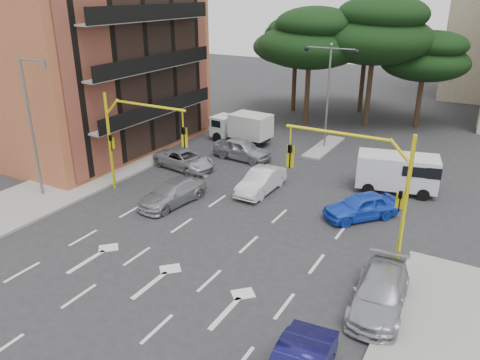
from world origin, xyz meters
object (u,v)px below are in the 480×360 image
at_px(signal_mast_left, 131,132).
at_px(street_lamp_left, 32,120).
at_px(car_blue_compact, 361,206).
at_px(signal_mast_right, 366,175).
at_px(box_truck_a, 241,128).
at_px(car_silver_cross_b, 242,149).
at_px(street_lamp_center, 329,78).
at_px(car_silver_parked, 380,293).
at_px(van_white, 397,173).
at_px(car_silver_cross_a, 184,160).
at_px(car_silver_wagon, 172,193).
at_px(car_white_hatch, 261,181).

distance_m(signal_mast_left, street_lamp_left, 5.46).
height_order(street_lamp_left, car_blue_compact, street_lamp_left).
relative_size(signal_mast_right, box_truck_a, 1.20).
relative_size(signal_mast_left, car_silver_cross_b, 1.36).
xyz_separation_m(signal_mast_right, car_blue_compact, (-0.93, 3.50, -3.18)).
xyz_separation_m(signal_mast_right, street_lamp_center, (-6.80, 14.01, 1.54)).
xyz_separation_m(signal_mast_left, street_lamp_center, (6.80, 14.01, 1.54)).
distance_m(signal_mast_right, car_silver_parked, 5.29).
bearing_deg(car_blue_compact, street_lamp_left, -117.98).
relative_size(signal_mast_left, van_white, 1.28).
height_order(signal_mast_right, car_silver_cross_a, signal_mast_right).
distance_m(street_lamp_center, box_truck_a, 7.84).
distance_m(car_silver_wagon, box_truck_a, 12.23).
xyz_separation_m(car_blue_compact, car_silver_wagon, (-9.95, -3.50, -0.04)).
xyz_separation_m(signal_mast_left, car_silver_wagon, (2.73, 0.00, -3.22)).
bearing_deg(car_silver_cross_a, street_lamp_center, -29.00).
distance_m(street_lamp_left, street_lamp_center, 20.42).
distance_m(signal_mast_right, car_white_hatch, 8.84).
xyz_separation_m(car_silver_cross_a, van_white, (13.54, 3.15, 0.54)).
height_order(signal_mast_left, van_white, signal_mast_left).
relative_size(signal_mast_right, car_white_hatch, 1.41).
xyz_separation_m(car_silver_parked, van_white, (-2.02, 11.92, 0.49)).
bearing_deg(car_silver_parked, street_lamp_center, 111.30).
height_order(street_lamp_left, box_truck_a, street_lamp_left).
distance_m(car_silver_cross_a, box_truck_a, 7.05).
xyz_separation_m(street_lamp_left, car_silver_cross_a, (4.43, 8.00, -4.09)).
bearing_deg(box_truck_a, van_white, -102.04).
bearing_deg(box_truck_a, car_silver_wagon, -164.96).
bearing_deg(car_silver_cross_b, car_silver_wagon, -173.60).
xyz_separation_m(street_lamp_center, van_white, (6.68, -5.85, -4.26)).
relative_size(signal_mast_left, car_blue_compact, 1.45).
distance_m(signal_mast_right, street_lamp_left, 18.36).
bearing_deg(street_lamp_center, signal_mast_right, -64.09).
bearing_deg(signal_mast_left, car_silver_cross_b, 73.87).
distance_m(car_silver_cross_a, van_white, 13.91).
relative_size(signal_mast_right, van_white, 1.28).
bearing_deg(street_lamp_center, car_blue_compact, -60.78).
bearing_deg(car_silver_cross_a, van_white, -68.58).
xyz_separation_m(car_silver_cross_b, van_white, (10.99, -0.46, 0.42)).
bearing_deg(car_silver_wagon, car_white_hatch, 55.60).
bearing_deg(van_white, street_lamp_center, -144.46).
distance_m(signal_mast_right, box_truck_a, 17.98).
bearing_deg(car_blue_compact, car_silver_cross_a, -145.45).
bearing_deg(car_silver_parked, signal_mast_right, 111.97).
distance_m(car_silver_parked, van_white, 12.10).
bearing_deg(car_blue_compact, car_silver_parked, -27.46).
distance_m(signal_mast_left, car_silver_wagon, 4.22).
bearing_deg(car_blue_compact, car_silver_cross_b, -165.36).
distance_m(car_silver_cross_b, van_white, 11.01).
xyz_separation_m(car_white_hatch, car_silver_cross_a, (-6.45, 1.01, -0.07)).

